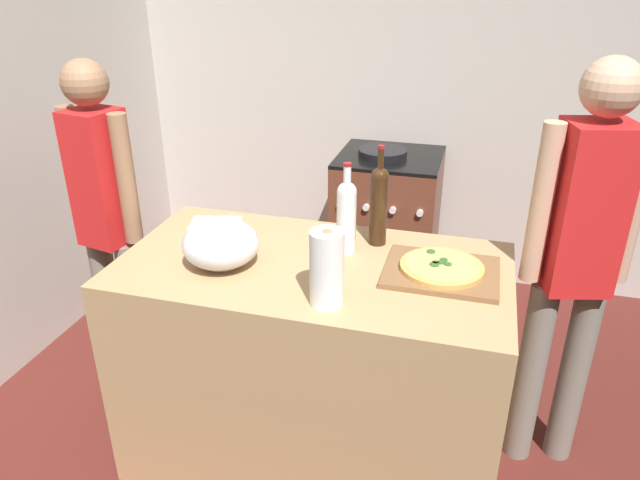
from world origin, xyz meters
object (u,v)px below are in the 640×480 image
wine_bottle_amber (346,214)px  pizza (442,267)px  mixing_bowl (221,244)px  stove (386,226)px  person_in_red (577,254)px  paper_towel_roll (327,269)px  person_in_stripes (107,218)px  wine_bottle_green (379,203)px

wine_bottle_amber → pizza: bearing=-13.7°
pizza → mixing_bowl: (-0.78, -0.14, 0.06)m
stove → person_in_red: person_in_red is taller
mixing_bowl → paper_towel_roll: bearing=-19.4°
pizza → stove: size_ratio=0.31×
pizza → mixing_bowl: bearing=-169.6°
person_in_stripes → person_in_red: bearing=1.4°
wine_bottle_amber → person_in_stripes: size_ratio=0.23×
wine_bottle_green → mixing_bowl: bearing=-146.6°
mixing_bowl → person_in_stripes: (-0.68, 0.30, -0.10)m
wine_bottle_green → wine_bottle_amber: 0.15m
person_in_stripes → stove: bearing=48.9°
mixing_bowl → paper_towel_roll: paper_towel_roll is taller
pizza → person_in_stripes: 1.47m
paper_towel_roll → person_in_red: 0.95m
wine_bottle_green → stove: (-0.14, 1.17, -0.62)m
wine_bottle_amber → person_in_red: size_ratio=0.21×
mixing_bowl → wine_bottle_green: (0.51, 0.34, 0.09)m
stove → person_in_stripes: size_ratio=0.60×
wine_bottle_green → wine_bottle_amber: bearing=-134.5°
wine_bottle_amber → person_in_red: 0.85m
paper_towel_roll → person_in_red: size_ratio=0.16×
mixing_bowl → stove: (0.37, 1.50, -0.54)m
paper_towel_roll → person_in_red: person_in_red is taller
wine_bottle_amber → person_in_red: bearing=7.4°
wine_bottle_amber → person_in_red: person_in_red is taller
pizza → person_in_stripes: size_ratio=0.19×
person_in_stripes → person_in_red: size_ratio=0.95×
pizza → stove: 1.50m
person_in_stripes → paper_towel_roll: bearing=-21.9°
mixing_bowl → person_in_red: size_ratio=0.17×
wine_bottle_green → person_in_red: person_in_red is taller
paper_towel_roll → mixing_bowl: bearing=160.6°
pizza → stove: pizza is taller
paper_towel_roll → person_in_stripes: (-1.12, 0.45, -0.14)m
wine_bottle_green → wine_bottle_amber: size_ratio=1.12×
pizza → person_in_red: bearing=23.2°
wine_bottle_amber → person_in_stripes: (-1.09, 0.06, -0.17)m
paper_towel_roll → person_in_stripes: bearing=158.1°
wine_bottle_amber → person_in_stripes: 1.11m
mixing_bowl → person_in_red: (1.25, 0.34, -0.04)m
stove → wine_bottle_green: bearing=-83.0°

